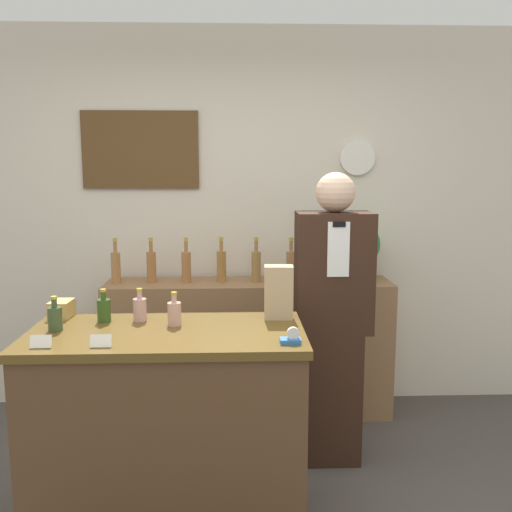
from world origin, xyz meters
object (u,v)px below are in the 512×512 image
potted_plant (356,247)px  paper_bag (279,292)px  shopkeeper (333,321)px  tape_dispenser (291,338)px

potted_plant → paper_bag: (-0.63, -1.10, -0.07)m
shopkeeper → potted_plant: bearing=68.2°
paper_bag → potted_plant: bearing=60.3°
shopkeeper → paper_bag: bearing=-130.9°
paper_bag → tape_dispenser: size_ratio=2.99×
shopkeeper → potted_plant: shopkeeper is taller
potted_plant → tape_dispenser: (-0.60, -1.51, -0.18)m
shopkeeper → paper_bag: size_ratio=6.34×
paper_bag → tape_dispenser: bearing=-86.7°
paper_bag → tape_dispenser: paper_bag is taller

